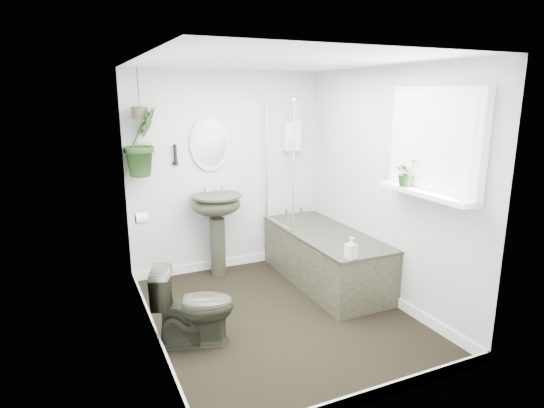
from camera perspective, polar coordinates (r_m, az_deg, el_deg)
name	(u,v)px	position (r m, az deg, el deg)	size (l,w,h in m)	color
floor	(279,316)	(4.44, 0.83, -13.85)	(2.30, 2.80, 0.02)	black
ceiling	(279,60)	(3.95, 0.95, 17.59)	(2.30, 2.80, 0.02)	white
wall_back	(227,173)	(5.32, -5.64, 3.95)	(2.30, 0.02, 2.30)	silver
wall_front	(377,243)	(2.87, 13.05, -4.73)	(2.30, 0.02, 2.30)	silver
wall_left	(146,210)	(3.70, -15.56, -0.74)	(0.02, 2.80, 2.30)	silver
wall_right	(385,186)	(4.64, 13.95, 2.20)	(0.02, 2.80, 2.30)	silver
skirting	(279,310)	(4.41, 0.83, -13.16)	(2.30, 2.80, 0.10)	white
bathtub	(325,257)	(5.07, 6.65, -6.64)	(0.72, 1.72, 0.58)	#2C2E22
bath_screen	(279,164)	(5.09, 0.90, 5.06)	(0.04, 0.72, 1.40)	silver
shower_box	(292,136)	(5.51, 2.47, 8.54)	(0.20, 0.10, 0.35)	white
oval_mirror	(210,143)	(5.17, -7.77, 7.54)	(0.46, 0.03, 0.62)	beige
wall_sconce	(175,154)	(5.08, -12.04, 6.11)	(0.04, 0.04, 0.22)	black
toilet_roll_holder	(142,218)	(4.45, -16.06, -1.74)	(0.11, 0.11, 0.11)	white
window_recess	(435,142)	(4.00, 19.78, 7.28)	(0.08, 1.00, 0.90)	white
window_sill	(424,193)	(4.02, 18.59, 1.32)	(0.18, 1.00, 0.04)	white
window_blinds	(431,143)	(3.97, 19.31, 7.27)	(0.01, 0.86, 0.76)	white
toilet	(194,306)	(3.90, -9.82, -12.47)	(0.37, 0.66, 0.67)	#2C2E22
pedestal_sink	(217,235)	(5.22, -6.87, -3.87)	(0.56, 0.48, 0.95)	#2C2E22
sill_plant	(407,173)	(4.14, 16.55, 3.80)	(0.22, 0.19, 0.24)	black
hanging_plant	(142,142)	(4.88, -16.05, 7.50)	(0.39, 0.31, 0.71)	black
soap_bottle	(351,248)	(4.21, 9.88, -5.41)	(0.09, 0.09, 0.20)	black
hanging_pot	(140,113)	(4.86, -16.27, 10.94)	(0.16, 0.16, 0.12)	#3B3427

